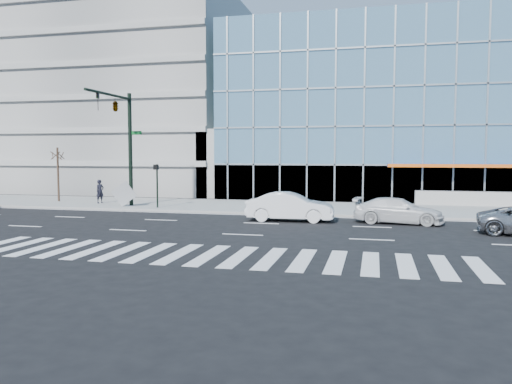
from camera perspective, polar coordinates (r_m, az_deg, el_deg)
ground at (r=27.71m, az=0.60°, el=-3.60°), size 160.00×160.00×0.00m
sidewalk at (r=35.49m, az=3.47°, el=-1.74°), size 120.00×8.00×0.15m
theatre_building at (r=53.48m, az=22.12°, el=7.96°), size 42.00×26.00×15.00m
parking_garage at (r=59.18m, az=-13.02°, el=10.22°), size 24.00×24.00×20.00m
ramp_block at (r=46.38m, az=-1.69°, el=3.32°), size 6.00×8.00×6.00m
tower_far_mid at (r=114.15m, az=-22.24°, el=17.29°), size 13.00×13.00×60.00m
tower_backdrop at (r=105.23m, az=-7.15°, el=15.37°), size 14.00×14.00×48.00m
traffic_signal at (r=35.77m, az=-15.30°, el=7.93°), size 1.14×5.74×8.00m
ped_signal_post at (r=34.94m, az=-11.28°, el=1.49°), size 0.30×0.33×3.00m
street_tree_near at (r=41.89m, az=-21.74°, el=3.97°), size 1.10×1.10×4.23m
white_suv at (r=28.76m, az=15.93°, el=-2.07°), size 5.03×2.44×1.41m
white_sedan at (r=28.66m, az=3.90°, el=-1.69°), size 5.06×1.94×1.64m
pedestrian at (r=39.29m, az=-17.40°, el=0.07°), size 0.65×0.76×1.77m
tilted_panel at (r=36.22m, az=-14.86°, el=-0.19°), size 1.76×0.57×1.82m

